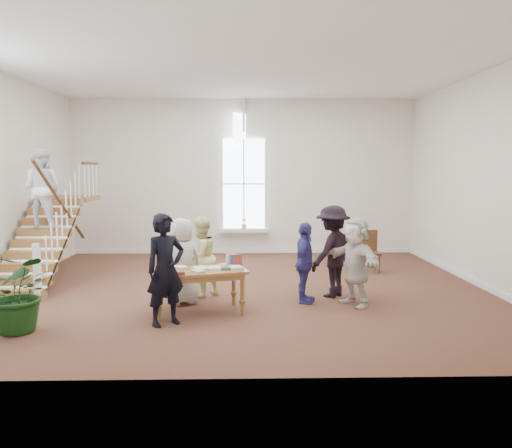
{
  "coord_description": "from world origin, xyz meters",
  "views": [
    {
      "loc": [
        0.01,
        -10.17,
        2.47
      ],
      "look_at": [
        0.26,
        0.4,
        1.31
      ],
      "focal_mm": 35.0,
      "sensor_mm": 36.0,
      "label": 1
    }
  ],
  "objects_px": {
    "library_table": "(199,274)",
    "side_chair": "(369,249)",
    "woman_cluster_a": "(305,263)",
    "police_officer": "(166,270)",
    "person_yellow": "(201,257)",
    "woman_cluster_c": "(355,261)",
    "floor_plant": "(20,293)",
    "elderly_woman": "(182,261)",
    "woman_cluster_b": "(333,251)"
  },
  "relations": [
    {
      "from": "library_table",
      "to": "side_chair",
      "type": "distance_m",
      "value": 5.1
    },
    {
      "from": "library_table",
      "to": "woman_cluster_a",
      "type": "xyz_separation_m",
      "value": [
        1.89,
        0.63,
        0.08
      ]
    },
    {
      "from": "police_officer",
      "to": "person_yellow",
      "type": "relative_size",
      "value": 1.14
    },
    {
      "from": "woman_cluster_c",
      "to": "floor_plant",
      "type": "bearing_deg",
      "value": -100.95
    },
    {
      "from": "woman_cluster_a",
      "to": "woman_cluster_c",
      "type": "xyz_separation_m",
      "value": [
        0.9,
        -0.2,
        0.06
      ]
    },
    {
      "from": "police_officer",
      "to": "woman_cluster_c",
      "type": "bearing_deg",
      "value": -17.17
    },
    {
      "from": "person_yellow",
      "to": "elderly_woman",
      "type": "bearing_deg",
      "value": 11.75
    },
    {
      "from": "elderly_woman",
      "to": "person_yellow",
      "type": "xyz_separation_m",
      "value": [
        0.3,
        0.5,
        -0.02
      ]
    },
    {
      "from": "floor_plant",
      "to": "side_chair",
      "type": "bearing_deg",
      "value": 34.1
    },
    {
      "from": "side_chair",
      "to": "woman_cluster_c",
      "type": "bearing_deg",
      "value": -110.16
    },
    {
      "from": "elderly_woman",
      "to": "side_chair",
      "type": "relative_size",
      "value": 1.58
    },
    {
      "from": "woman_cluster_a",
      "to": "floor_plant",
      "type": "distance_m",
      "value": 4.79
    },
    {
      "from": "elderly_woman",
      "to": "woman_cluster_c",
      "type": "relative_size",
      "value": 0.98
    },
    {
      "from": "elderly_woman",
      "to": "library_table",
      "type": "bearing_deg",
      "value": 91.89
    },
    {
      "from": "person_yellow",
      "to": "woman_cluster_b",
      "type": "height_order",
      "value": "woman_cluster_b"
    },
    {
      "from": "woman_cluster_a",
      "to": "floor_plant",
      "type": "height_order",
      "value": "woman_cluster_a"
    },
    {
      "from": "library_table",
      "to": "woman_cluster_a",
      "type": "relative_size",
      "value": 1.18
    },
    {
      "from": "police_officer",
      "to": "person_yellow",
      "type": "xyz_separation_m",
      "value": [
        0.4,
        1.75,
        -0.11
      ]
    },
    {
      "from": "police_officer",
      "to": "person_yellow",
      "type": "distance_m",
      "value": 1.8
    },
    {
      "from": "person_yellow",
      "to": "floor_plant",
      "type": "distance_m",
      "value": 3.29
    },
    {
      "from": "person_yellow",
      "to": "woman_cluster_c",
      "type": "distance_m",
      "value": 2.94
    },
    {
      "from": "woman_cluster_a",
      "to": "floor_plant",
      "type": "relative_size",
      "value": 1.24
    },
    {
      "from": "woman_cluster_b",
      "to": "floor_plant",
      "type": "height_order",
      "value": "woman_cluster_b"
    },
    {
      "from": "police_officer",
      "to": "woman_cluster_b",
      "type": "relative_size",
      "value": 1.0
    },
    {
      "from": "police_officer",
      "to": "floor_plant",
      "type": "distance_m",
      "value": 2.2
    },
    {
      "from": "police_officer",
      "to": "elderly_woman",
      "type": "xyz_separation_m",
      "value": [
        0.1,
        1.25,
        -0.1
      ]
    },
    {
      "from": "woman_cluster_a",
      "to": "library_table",
      "type": "bearing_deg",
      "value": 125.07
    },
    {
      "from": "person_yellow",
      "to": "side_chair",
      "type": "xyz_separation_m",
      "value": [
        3.87,
        2.31,
        -0.22
      ]
    },
    {
      "from": "woman_cluster_c",
      "to": "floor_plant",
      "type": "distance_m",
      "value": 5.6
    },
    {
      "from": "elderly_woman",
      "to": "floor_plant",
      "type": "height_order",
      "value": "elderly_woman"
    },
    {
      "from": "library_table",
      "to": "person_yellow",
      "type": "height_order",
      "value": "person_yellow"
    },
    {
      "from": "library_table",
      "to": "police_officer",
      "type": "xyz_separation_m",
      "value": [
        -0.47,
        -0.65,
        0.22
      ]
    },
    {
      "from": "police_officer",
      "to": "elderly_woman",
      "type": "bearing_deg",
      "value": 49.98
    },
    {
      "from": "woman_cluster_a",
      "to": "woman_cluster_b",
      "type": "bearing_deg",
      "value": -36.38
    },
    {
      "from": "person_yellow",
      "to": "side_chair",
      "type": "height_order",
      "value": "person_yellow"
    },
    {
      "from": "police_officer",
      "to": "woman_cluster_a",
      "type": "distance_m",
      "value": 2.69
    },
    {
      "from": "elderly_woman",
      "to": "woman_cluster_a",
      "type": "xyz_separation_m",
      "value": [
        2.26,
        0.03,
        -0.05
      ]
    },
    {
      "from": "woman_cluster_c",
      "to": "side_chair",
      "type": "bearing_deg",
      "value": 136.07
    },
    {
      "from": "floor_plant",
      "to": "side_chair",
      "type": "distance_m",
      "value": 7.77
    },
    {
      "from": "woman_cluster_a",
      "to": "side_chair",
      "type": "distance_m",
      "value": 3.38
    },
    {
      "from": "person_yellow",
      "to": "woman_cluster_a",
      "type": "distance_m",
      "value": 2.02
    },
    {
      "from": "elderly_woman",
      "to": "floor_plant",
      "type": "bearing_deg",
      "value": 4.63
    },
    {
      "from": "elderly_woman",
      "to": "floor_plant",
      "type": "xyz_separation_m",
      "value": [
        -2.26,
        -1.55,
        -0.19
      ]
    },
    {
      "from": "woman_cluster_a",
      "to": "police_officer",
      "type": "bearing_deg",
      "value": 135.15
    },
    {
      "from": "woman_cluster_b",
      "to": "woman_cluster_a",
      "type": "bearing_deg",
      "value": -8.34
    },
    {
      "from": "police_officer",
      "to": "floor_plant",
      "type": "height_order",
      "value": "police_officer"
    },
    {
      "from": "library_table",
      "to": "floor_plant",
      "type": "xyz_separation_m",
      "value": [
        -2.63,
        -0.95,
        -0.07
      ]
    },
    {
      "from": "police_officer",
      "to": "woman_cluster_c",
      "type": "distance_m",
      "value": 3.44
    },
    {
      "from": "elderly_woman",
      "to": "woman_cluster_a",
      "type": "height_order",
      "value": "elderly_woman"
    },
    {
      "from": "woman_cluster_b",
      "to": "floor_plant",
      "type": "distance_m",
      "value": 5.52
    }
  ]
}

